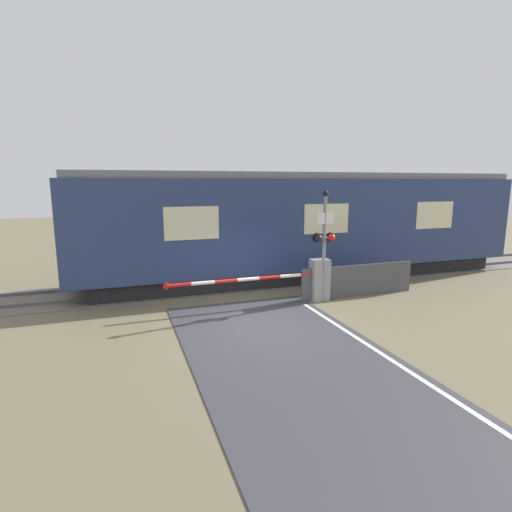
# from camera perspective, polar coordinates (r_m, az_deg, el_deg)

# --- Properties ---
(ground_plane) EXTENTS (80.00, 80.00, 0.00)m
(ground_plane) POSITION_cam_1_polar(r_m,az_deg,el_deg) (11.39, 0.02, -9.43)
(ground_plane) COLOR #6B6047
(track_bed) EXTENTS (36.00, 3.20, 0.13)m
(track_bed) POSITION_cam_1_polar(r_m,az_deg,el_deg) (15.47, -5.44, -4.00)
(track_bed) COLOR #666056
(track_bed) RESTS_ON ground_plane
(train) EXTENTS (18.14, 3.10, 4.25)m
(train) POSITION_cam_1_polar(r_m,az_deg,el_deg) (16.37, 7.36, 4.41)
(train) COLOR black
(train) RESTS_ON ground_plane
(crossing_barrier) EXTENTS (5.38, 0.44, 1.39)m
(crossing_barrier) POSITION_cam_1_polar(r_m,az_deg,el_deg) (13.25, 7.70, -3.37)
(crossing_barrier) COLOR gray
(crossing_barrier) RESTS_ON ground_plane
(signal_post) EXTENTS (0.78, 0.26, 3.63)m
(signal_post) POSITION_cam_1_polar(r_m,az_deg,el_deg) (12.99, 9.74, 2.33)
(signal_post) COLOR gray
(signal_post) RESTS_ON ground_plane
(roadside_fence) EXTENTS (4.31, 0.06, 1.10)m
(roadside_fence) POSITION_cam_1_polar(r_m,az_deg,el_deg) (14.19, 14.40, -3.42)
(roadside_fence) COLOR #4C4C51
(roadside_fence) RESTS_ON ground_plane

